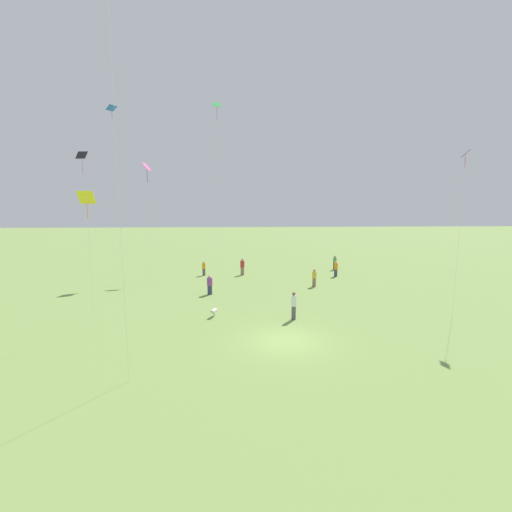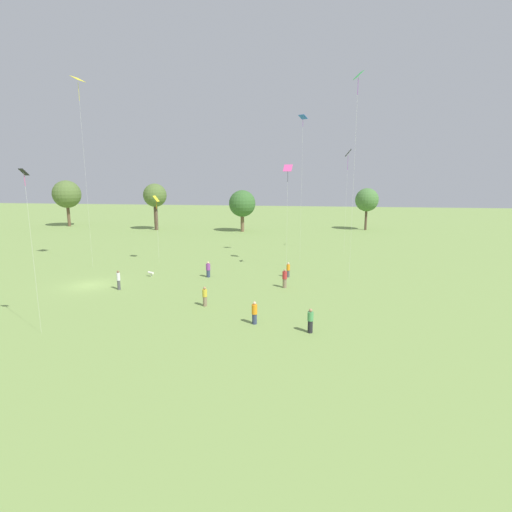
# 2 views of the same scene
# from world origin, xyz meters

# --- Properties ---
(ground_plane) EXTENTS (240.00, 240.00, 0.00)m
(ground_plane) POSITION_xyz_m (0.00, 0.00, 0.00)
(ground_plane) COLOR #7A994C
(tree_0) EXTENTS (6.08, 6.08, 10.21)m
(tree_0) POSITION_xyz_m (-32.65, 46.14, 7.13)
(tree_0) COLOR brown
(tree_0) RESTS_ON ground_plane
(tree_1) EXTENTS (4.78, 4.78, 9.60)m
(tree_1) POSITION_xyz_m (-10.68, 43.01, 7.08)
(tree_1) COLOR brown
(tree_1) RESTS_ON ground_plane
(tree_2) EXTENTS (5.33, 5.33, 8.34)m
(tree_2) POSITION_xyz_m (7.67, 43.02, 5.63)
(tree_2) COLOR brown
(tree_2) RESTS_ON ground_plane
(tree_3) EXTENTS (4.77, 4.77, 8.66)m
(tree_3) POSITION_xyz_m (32.68, 49.52, 6.23)
(tree_3) COLOR brown
(tree_3) RESTS_ON ground_plane
(person_0) EXTENTS (0.65, 0.65, 1.88)m
(person_0) POSITION_xyz_m (19.61, 2.10, 0.93)
(person_0) COLOR #847056
(person_0) RESTS_ON ground_plane
(person_1) EXTENTS (0.56, 0.56, 1.70)m
(person_1) POSITION_xyz_m (13.40, -4.72, 0.84)
(person_1) COLOR #847056
(person_1) RESTS_ON ground_plane
(person_2) EXTENTS (0.52, 0.52, 1.75)m
(person_2) POSITION_xyz_m (22.34, -9.34, 0.87)
(person_2) COLOR #232328
(person_2) RESTS_ON ground_plane
(person_3) EXTENTS (0.67, 0.67, 1.73)m
(person_3) POSITION_xyz_m (10.98, 5.13, 0.84)
(person_3) COLOR #333D5B
(person_3) RESTS_ON ground_plane
(person_4) EXTENTS (0.44, 0.44, 1.91)m
(person_4) POSITION_xyz_m (3.73, -1.07, 0.97)
(person_4) COLOR #4C4C51
(person_4) RESTS_ON ground_plane
(person_5) EXTENTS (0.51, 0.51, 1.74)m
(person_5) POSITION_xyz_m (18.21, -8.25, 0.86)
(person_5) COLOR #333D5B
(person_5) RESTS_ON ground_plane
(person_6) EXTENTS (0.41, 0.41, 1.65)m
(person_6) POSITION_xyz_m (19.64, 6.43, 0.82)
(person_6) COLOR #4C4C51
(person_6) RESTS_ON ground_plane
(kite_1) EXTENTS (1.15, 0.86, 12.26)m
(kite_1) POSITION_xyz_m (19.01, 12.12, 11.45)
(kite_1) COLOR #E54C99
(kite_1) RESTS_ON ground_plane
(kite_3) EXTENTS (0.73, 0.66, 11.29)m
(kite_3) POSITION_xyz_m (3.71, -12.29, 10.23)
(kite_3) COLOR black
(kite_3) RESTS_ON ground_plane
(kite_4) EXTENTS (0.95, 1.34, 14.60)m
(kite_4) POSITION_xyz_m (26.59, 21.92, 13.68)
(kite_4) COLOR black
(kite_4) RESTS_ON ground_plane
(kite_5) EXTENTS (0.62, 0.95, 8.53)m
(kite_5) POSITION_xyz_m (2.64, 11.68, 7.90)
(kite_5) COLOR yellow
(kite_5) RESTS_ON ground_plane
(kite_6) EXTENTS (1.33, 1.42, 21.78)m
(kite_6) POSITION_xyz_m (-4.14, 7.55, 20.63)
(kite_6) COLOR yellow
(kite_6) RESTS_ON ground_plane
(kite_7) EXTENTS (0.99, 1.16, 20.57)m
(kite_7) POSITION_xyz_m (26.06, 5.02, 19.12)
(kite_7) COLOR green
(kite_7) RESTS_ON ground_plane
(kite_8) EXTENTS (1.22, 1.20, 18.35)m
(kite_8) POSITION_xyz_m (20.51, 15.91, 17.10)
(kite_8) COLOR blue
(kite_8) RESTS_ON ground_plane
(dog_0) EXTENTS (0.75, 0.47, 0.58)m
(dog_0) POSITION_xyz_m (4.61, 4.41, 0.40)
(dog_0) COLOR silver
(dog_0) RESTS_ON ground_plane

